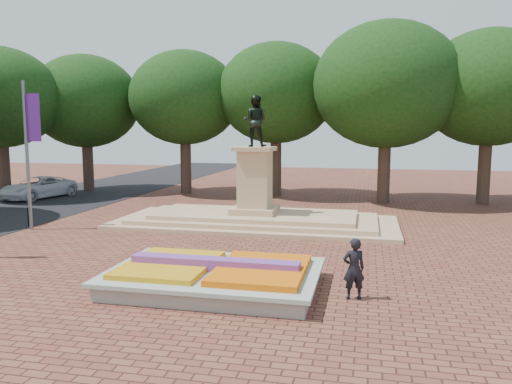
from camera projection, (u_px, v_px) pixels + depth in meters
The scene contains 6 objects.
ground at pixel (204, 268), 17.32m from camera, with size 90.00×90.00×0.00m, color brown.
flower_bed at pixel (215, 276), 15.11m from camera, with size 6.30×4.30×0.91m.
monument at pixel (255, 207), 24.95m from camera, with size 14.00×6.00×6.40m.
tree_row_back at pixel (322, 100), 33.39m from camera, with size 44.80×8.80×10.43m.
van at pixel (38, 187), 34.40m from camera, with size 2.48×5.37×1.49m, color silver.
pedestrian at pixel (354, 269), 14.07m from camera, with size 0.64×0.42×1.76m, color black.
Camera 1 is at (5.43, -16.04, 4.81)m, focal length 35.00 mm.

